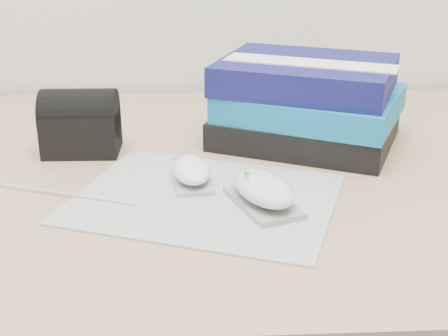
{
  "coord_description": "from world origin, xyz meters",
  "views": [
    {
      "loc": [
        -0.1,
        0.73,
        1.08
      ],
      "look_at": [
        -0.07,
        1.47,
        0.77
      ],
      "focal_mm": 50.0,
      "sensor_mm": 36.0,
      "label": 1
    }
  ],
  "objects_px": {
    "desk": "(257,277)",
    "book_stack": "(307,102)",
    "mouse_front": "(264,190)",
    "pouch": "(81,122)",
    "mouse_rear": "(192,172)"
  },
  "relations": [
    {
      "from": "book_stack",
      "to": "pouch",
      "type": "distance_m",
      "value": 0.36
    },
    {
      "from": "mouse_front",
      "to": "book_stack",
      "type": "distance_m",
      "value": 0.26
    },
    {
      "from": "book_stack",
      "to": "pouch",
      "type": "relative_size",
      "value": 2.93
    },
    {
      "from": "mouse_rear",
      "to": "book_stack",
      "type": "bearing_deg",
      "value": 41.92
    },
    {
      "from": "pouch",
      "to": "mouse_front",
      "type": "bearing_deg",
      "value": -38.89
    },
    {
      "from": "desk",
      "to": "book_stack",
      "type": "relative_size",
      "value": 4.74
    },
    {
      "from": "mouse_front",
      "to": "pouch",
      "type": "distance_m",
      "value": 0.33
    },
    {
      "from": "mouse_rear",
      "to": "pouch",
      "type": "xyz_separation_m",
      "value": [
        -0.17,
        0.13,
        0.03
      ]
    },
    {
      "from": "book_stack",
      "to": "mouse_rear",
      "type": "bearing_deg",
      "value": -138.08
    },
    {
      "from": "desk",
      "to": "pouch",
      "type": "relative_size",
      "value": 13.9
    },
    {
      "from": "desk",
      "to": "pouch",
      "type": "bearing_deg",
      "value": 179.3
    },
    {
      "from": "desk",
      "to": "mouse_front",
      "type": "relative_size",
      "value": 12.41
    },
    {
      "from": "mouse_front",
      "to": "book_stack",
      "type": "relative_size",
      "value": 0.38
    },
    {
      "from": "book_stack",
      "to": "pouch",
      "type": "xyz_separation_m",
      "value": [
        -0.35,
        -0.03,
        -0.02
      ]
    },
    {
      "from": "book_stack",
      "to": "pouch",
      "type": "height_order",
      "value": "book_stack"
    }
  ]
}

